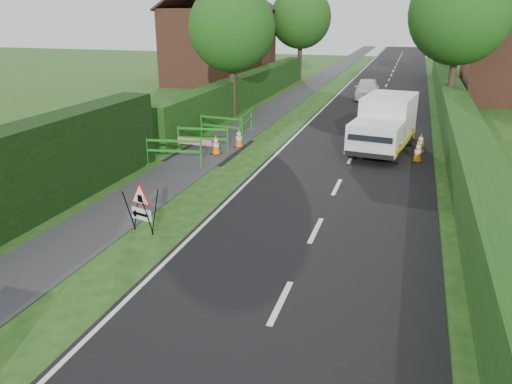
{
  "coord_description": "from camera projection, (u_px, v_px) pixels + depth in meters",
  "views": [
    {
      "loc": [
        4.51,
        -6.97,
        5.21
      ],
      "look_at": [
        1.08,
        3.98,
        1.08
      ],
      "focal_mm": 35.0,
      "sensor_mm": 36.0,
      "label": 1
    }
  ],
  "objects": [
    {
      "name": "tree_fw",
      "position": [
        301.0,
        18.0,
        39.48
      ],
      "size": [
        4.8,
        4.8,
        7.24
      ],
      "color": "#2D2116",
      "rests_on": "ground"
    },
    {
      "name": "ped_barrier_3",
      "position": [
        246.0,
        121.0,
        22.44
      ],
      "size": [
        0.5,
        2.08,
        1.0
      ],
      "rotation": [
        0.0,
        0.0,
        1.64
      ],
      "color": "#188519",
      "rests_on": "ground"
    },
    {
      "name": "ped_barrier_0",
      "position": [
        174.0,
        149.0,
        17.81
      ],
      "size": [
        2.09,
        0.69,
        1.0
      ],
      "rotation": [
        0.0,
        0.0,
        0.17
      ],
      "color": "#188519",
      "rests_on": "ground"
    },
    {
      "name": "traffic_cone_2",
      "position": [
        412.0,
        130.0,
        21.69
      ],
      "size": [
        0.38,
        0.38,
        0.79
      ],
      "color": "black",
      "rests_on": "ground"
    },
    {
      "name": "ped_barrier_1",
      "position": [
        203.0,
        136.0,
        19.64
      ],
      "size": [
        2.09,
        0.65,
        1.0
      ],
      "rotation": [
        0.0,
        0.0,
        0.15
      ],
      "color": "#188519",
      "rests_on": "ground"
    },
    {
      "name": "house_east_b",
      "position": [
        510.0,
        41.0,
        42.65
      ],
      "size": [
        7.5,
        7.4,
        7.88
      ],
      "color": "brown",
      "rests_on": "ground"
    },
    {
      "name": "tree_ne",
      "position": [
        460.0,
        13.0,
        25.49
      ],
      "size": [
        5.2,
        5.2,
        7.79
      ],
      "color": "#2D2116",
      "rests_on": "ground"
    },
    {
      "name": "traffic_cone_0",
      "position": [
        418.0,
        151.0,
        18.39
      ],
      "size": [
        0.38,
        0.38,
        0.79
      ],
      "color": "black",
      "rests_on": "ground"
    },
    {
      "name": "ped_barrier_2",
      "position": [
        222.0,
        124.0,
        21.69
      ],
      "size": [
        2.09,
        0.57,
        1.0
      ],
      "rotation": [
        0.0,
        0.0,
        -0.11
      ],
      "color": "#188519",
      "rests_on": "ground"
    },
    {
      "name": "road_surface",
      "position": [
        388.0,
        82.0,
        40.01
      ],
      "size": [
        6.0,
        90.0,
        0.02
      ],
      "primitive_type": "cube",
      "color": "black",
      "rests_on": "ground"
    },
    {
      "name": "traffic_cone_1",
      "position": [
        420.0,
        143.0,
        19.54
      ],
      "size": [
        0.38,
        0.38,
        0.79
      ],
      "color": "black",
      "rests_on": "ground"
    },
    {
      "name": "works_van",
      "position": [
        385.0,
        123.0,
        19.61
      ],
      "size": [
        2.43,
        4.85,
        2.12
      ],
      "rotation": [
        0.0,
        0.0,
        -0.14
      ],
      "color": "silver",
      "rests_on": "ground"
    },
    {
      "name": "footpath",
      "position": [
        320.0,
        79.0,
        41.56
      ],
      "size": [
        2.0,
        90.0,
        0.02
      ],
      "primitive_type": "cube",
      "color": "#2D2D30",
      "rests_on": "ground"
    },
    {
      "name": "tree_nw",
      "position": [
        232.0,
        28.0,
        25.23
      ],
      "size": [
        4.4,
        4.4,
        6.7
      ],
      "color": "#2D2116",
      "rests_on": "ground"
    },
    {
      "name": "redwhite_plank",
      "position": [
        195.0,
        153.0,
        19.69
      ],
      "size": [
        1.5,
        0.16,
        0.25
      ],
      "primitive_type": "cube",
      "rotation": [
        0.0,
        0.0,
        -0.08
      ],
      "color": "red",
      "rests_on": "ground"
    },
    {
      "name": "triangle_sign",
      "position": [
        140.0,
        204.0,
        12.28
      ],
      "size": [
        0.93,
        0.93,
        1.12
      ],
      "rotation": [
        0.0,
        0.0,
        -0.25
      ],
      "color": "black",
      "rests_on": "ground"
    },
    {
      "name": "hedge_east",
      "position": [
        456.0,
        139.0,
        21.83
      ],
      "size": [
        1.2,
        50.0,
        1.5
      ],
      "primitive_type": "cube",
      "color": "#14380F",
      "rests_on": "ground"
    },
    {
      "name": "hatchback_car",
      "position": [
        367.0,
        89.0,
        31.84
      ],
      "size": [
        1.73,
        3.81,
        1.27
      ],
      "primitive_type": "imported",
      "rotation": [
        0.0,
        0.0,
        0.06
      ],
      "color": "silver",
      "rests_on": "ground"
    },
    {
      "name": "traffic_cone_3",
      "position": [
        216.0,
        145.0,
        19.34
      ],
      "size": [
        0.38,
        0.38,
        0.79
      ],
      "color": "black",
      "rests_on": "ground"
    },
    {
      "name": "house_west",
      "position": [
        219.0,
        45.0,
        38.06
      ],
      "size": [
        7.5,
        7.4,
        7.88
      ],
      "color": "brown",
      "rests_on": "ground"
    },
    {
      "name": "ground",
      "position": [
        137.0,
        309.0,
        9.3
      ],
      "size": [
        120.0,
        120.0,
        0.0
      ],
      "primitive_type": "plane",
      "color": "#194413",
      "rests_on": "ground"
    },
    {
      "name": "tree_fe",
      "position": [
        445.0,
        26.0,
        40.18
      ],
      "size": [
        4.2,
        4.2,
        6.33
      ],
      "color": "#2D2116",
      "rests_on": "ground"
    },
    {
      "name": "hedge_west_far",
      "position": [
        249.0,
        103.0,
        30.45
      ],
      "size": [
        1.0,
        24.0,
        1.8
      ],
      "primitive_type": "cube",
      "color": "#14380F",
      "rests_on": "ground"
    },
    {
      "name": "traffic_cone_4",
      "position": [
        239.0,
        138.0,
        20.37
      ],
      "size": [
        0.38,
        0.38,
        0.79
      ],
      "color": "black",
      "rests_on": "ground"
    }
  ]
}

